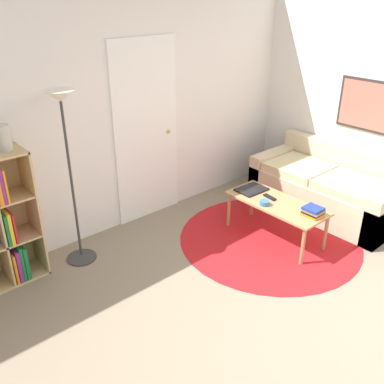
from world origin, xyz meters
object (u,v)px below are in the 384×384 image
Objects in this scene: floor_lamp at (65,131)px; couch at (329,188)px; coffee_table at (276,206)px; laptop at (251,189)px; vase_on_shelf at (4,138)px; bowl at (265,203)px.

floor_lamp reaches higher than couch.
floor_lamp is 0.98× the size of couch.
couch reaches higher than coffee_table.
couch is at bearing -20.43° from laptop.
floor_lamp is at bearing 159.98° from couch.
coffee_table is (-0.99, 0.00, 0.11)m from couch.
floor_lamp is 2.22m from coffee_table.
vase_on_shelf reaches higher than coffee_table.
floor_lamp is at bearing 160.21° from laptop.
floor_lamp is 3.10m from couch.
coffee_table is 4.88× the size of vase_on_shelf.
laptop is 1.50× the size of vase_on_shelf.
bowl is (1.60, -0.96, -0.87)m from floor_lamp.
coffee_table is 10.50× the size of bowl.
laptop is at bearing 87.58° from coffee_table.
coffee_table is 2.66m from vase_on_shelf.
bowl is (-0.15, 0.04, 0.07)m from coffee_table.
vase_on_shelf is (-2.24, 0.77, 0.89)m from laptop.
vase_on_shelf reaches higher than couch.
floor_lamp is at bearing 150.29° from coffee_table.
couch is at bearing -0.06° from coffee_table.
coffee_table is 0.37m from laptop.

